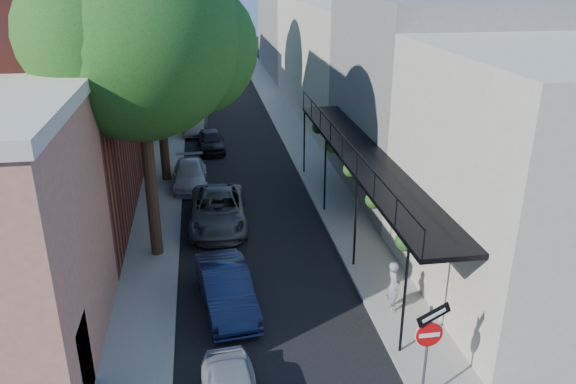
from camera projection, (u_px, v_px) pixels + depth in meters
name	position (u px, v px, depth m)	size (l,w,h in m)	color
road_surface	(228.00, 119.00, 40.14)	(6.00, 64.00, 0.01)	black
sidewalk_left	(172.00, 121.00, 39.54)	(2.00, 64.00, 0.12)	gray
sidewalk_right	(284.00, 116.00, 40.69)	(2.00, 64.00, 0.12)	gray
buildings_left	(81.00, 54.00, 35.82)	(10.10, 59.10, 12.00)	tan
buildings_right	(355.00, 55.00, 39.30)	(9.80, 55.00, 10.00)	beige
sign_post	(429.00, 338.00, 13.24)	(0.89, 0.17, 2.99)	#595B60
oak_near	(151.00, 41.00, 18.62)	(7.48, 6.80, 11.42)	#302013
oak_mid	(163.00, 38.00, 26.22)	(6.60, 6.00, 10.20)	#302013
oak_far	(170.00, 0.00, 34.06)	(7.70, 7.00, 11.90)	#302013
parked_car_b	(226.00, 288.00, 17.79)	(1.47, 4.22, 1.39)	#121B3A
parked_car_c	(218.00, 210.00, 23.48)	(2.32, 5.04, 1.40)	#4E4F54
parked_car_d	(190.00, 175.00, 27.78)	(1.64, 4.04, 1.17)	silver
parked_car_e	(211.00, 141.00, 33.10)	(1.44, 3.58, 1.22)	black
parked_car_f	(196.00, 124.00, 36.61)	(1.31, 3.76, 1.24)	slate
parked_car_g	(192.00, 108.00, 40.61)	(2.06, 4.47, 1.24)	gray
pedestrian	(393.00, 286.00, 17.43)	(0.61, 0.40, 1.67)	gray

